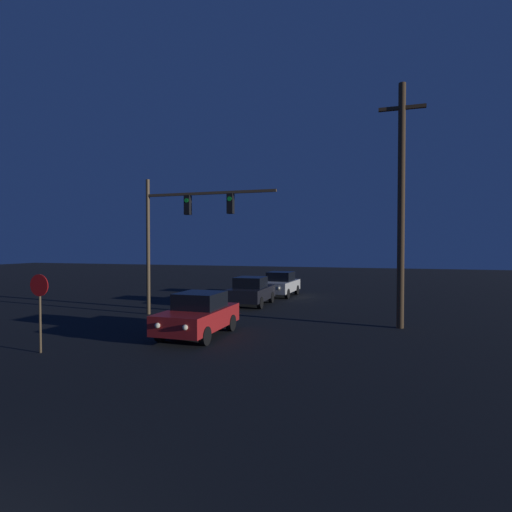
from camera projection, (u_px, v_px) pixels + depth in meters
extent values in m
cube|color=#B21E1E|center=(198.00, 318.00, 14.54)|extent=(1.84, 3.83, 0.68)
cube|color=black|center=(200.00, 300.00, 14.71)|extent=(1.55, 1.69, 0.58)
cylinder|color=black|center=(205.00, 336.00, 13.17)|extent=(0.20, 0.64, 0.63)
cylinder|color=black|center=(161.00, 333.00, 13.68)|extent=(0.20, 0.64, 0.63)
cylinder|color=black|center=(231.00, 323.00, 15.42)|extent=(0.20, 0.64, 0.63)
cylinder|color=black|center=(192.00, 320.00, 15.93)|extent=(0.20, 0.64, 0.63)
sphere|color=#F9EFC6|center=(185.00, 327.00, 12.56)|extent=(0.18, 0.18, 0.18)
sphere|color=#F9EFC6|center=(157.00, 325.00, 12.86)|extent=(0.18, 0.18, 0.18)
cube|color=black|center=(252.00, 293.00, 22.20)|extent=(1.85, 3.83, 0.68)
cube|color=black|center=(251.00, 282.00, 22.00)|extent=(1.56, 1.69, 0.58)
cylinder|color=black|center=(244.00, 296.00, 23.57)|extent=(0.21, 0.64, 0.63)
cylinder|color=black|center=(271.00, 297.00, 23.10)|extent=(0.21, 0.64, 0.63)
cylinder|color=black|center=(230.00, 302.00, 21.31)|extent=(0.21, 0.64, 0.63)
cylinder|color=black|center=(260.00, 303.00, 20.84)|extent=(0.21, 0.64, 0.63)
sphere|color=#F9EFC6|center=(253.00, 288.00, 24.18)|extent=(0.18, 0.18, 0.18)
sphere|color=#F9EFC6|center=(269.00, 289.00, 23.90)|extent=(0.18, 0.18, 0.18)
cube|color=beige|center=(280.00, 286.00, 26.22)|extent=(2.00, 3.90, 0.68)
cube|color=black|center=(281.00, 276.00, 26.39)|extent=(1.62, 1.75, 0.58)
cylinder|color=black|center=(287.00, 294.00, 24.84)|extent=(0.23, 0.64, 0.63)
cylinder|color=black|center=(262.00, 293.00, 25.41)|extent=(0.23, 0.64, 0.63)
cylinder|color=black|center=(297.00, 290.00, 27.06)|extent=(0.23, 0.64, 0.63)
cylinder|color=black|center=(273.00, 289.00, 27.63)|extent=(0.23, 0.64, 0.63)
sphere|color=#F9EFC6|center=(279.00, 288.00, 24.25)|extent=(0.18, 0.18, 0.18)
sphere|color=#F9EFC6|center=(263.00, 288.00, 24.59)|extent=(0.18, 0.18, 0.18)
cylinder|color=brown|center=(148.00, 247.00, 19.16)|extent=(0.18, 0.18, 6.48)
cube|color=brown|center=(209.00, 193.00, 18.16)|extent=(6.35, 0.12, 0.12)
cube|color=black|center=(188.00, 205.00, 18.49)|extent=(0.28, 0.28, 0.90)
cylinder|color=green|center=(186.00, 200.00, 18.34)|extent=(0.20, 0.02, 0.20)
cube|color=black|center=(231.00, 204.00, 17.86)|extent=(0.28, 0.28, 0.90)
cylinder|color=green|center=(229.00, 199.00, 17.71)|extent=(0.20, 0.02, 0.20)
cylinder|color=brown|center=(40.00, 314.00, 12.25)|extent=(0.07, 0.07, 2.42)
cylinder|color=red|center=(39.00, 285.00, 12.21)|extent=(0.68, 0.03, 0.68)
cylinder|color=#4C3823|center=(401.00, 206.00, 15.87)|extent=(0.28, 0.28, 9.73)
cube|color=#4C3823|center=(402.00, 108.00, 15.77)|extent=(1.78, 0.14, 0.14)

